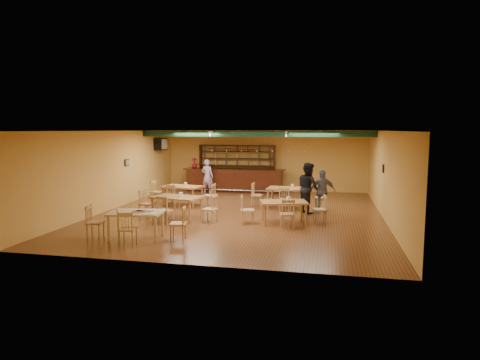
% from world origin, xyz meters
% --- Properties ---
extents(floor, '(12.00, 12.00, 0.00)m').
position_xyz_m(floor, '(0.00, 0.00, 0.00)').
color(floor, '#573018').
rests_on(floor, ground).
extents(ceiling_beam, '(10.00, 0.30, 0.25)m').
position_xyz_m(ceiling_beam, '(0.00, 2.80, 2.87)').
color(ceiling_beam, black).
rests_on(ceiling_beam, ceiling).
extents(track_rail_left, '(0.05, 2.50, 0.05)m').
position_xyz_m(track_rail_left, '(-1.80, 3.40, 2.94)').
color(track_rail_left, silver).
rests_on(track_rail_left, ceiling).
extents(track_rail_right, '(0.05, 2.50, 0.05)m').
position_xyz_m(track_rail_right, '(1.40, 3.40, 2.94)').
color(track_rail_right, silver).
rests_on(track_rail_right, ceiling).
extents(ac_unit, '(0.34, 0.70, 0.48)m').
position_xyz_m(ac_unit, '(-4.80, 4.20, 2.35)').
color(ac_unit, silver).
rests_on(ac_unit, wall_left).
extents(picture_left, '(0.04, 0.34, 0.28)m').
position_xyz_m(picture_left, '(-4.97, 1.00, 1.70)').
color(picture_left, black).
rests_on(picture_left, wall_left).
extents(picture_right, '(0.04, 0.34, 0.28)m').
position_xyz_m(picture_right, '(4.97, 0.50, 1.70)').
color(picture_right, black).
rests_on(picture_right, wall_right).
extents(bar_counter, '(4.99, 0.85, 1.13)m').
position_xyz_m(bar_counter, '(-1.39, 5.15, 0.56)').
color(bar_counter, black).
rests_on(bar_counter, ground).
extents(back_bar_hutch, '(3.86, 0.40, 2.28)m').
position_xyz_m(back_bar_hutch, '(-1.39, 5.78, 1.14)').
color(back_bar_hutch, black).
rests_on(back_bar_hutch, ground).
extents(poinsettia, '(0.36, 0.36, 0.50)m').
position_xyz_m(poinsettia, '(-3.43, 5.15, 1.38)').
color(poinsettia, '#AC0F25').
rests_on(poinsettia, bar_counter).
extents(dining_table_a, '(1.69, 1.19, 0.77)m').
position_xyz_m(dining_table_a, '(-2.67, 1.20, 0.39)').
color(dining_table_a, '#A26F39').
rests_on(dining_table_a, ground).
extents(dining_table_b, '(1.66, 1.07, 0.80)m').
position_xyz_m(dining_table_b, '(1.60, 1.37, 0.40)').
color(dining_table_b, '#A26F39').
rests_on(dining_table_b, ground).
extents(dining_table_c, '(1.76, 1.26, 0.80)m').
position_xyz_m(dining_table_c, '(-1.88, -1.53, 0.40)').
color(dining_table_c, '#A26F39').
rests_on(dining_table_c, ground).
extents(dining_table_d, '(1.65, 1.23, 0.74)m').
position_xyz_m(dining_table_d, '(1.72, -1.38, 0.37)').
color(dining_table_d, '#A26F39').
rests_on(dining_table_d, ground).
extents(near_table, '(1.57, 1.13, 0.78)m').
position_xyz_m(near_table, '(-2.11, -4.16, 0.39)').
color(near_table, tan).
rests_on(near_table, ground).
extents(pizza_tray, '(0.40, 0.40, 0.01)m').
position_xyz_m(pizza_tray, '(-2.01, -4.16, 0.79)').
color(pizza_tray, silver).
rests_on(pizza_tray, near_table).
extents(parmesan_shaker, '(0.08, 0.08, 0.11)m').
position_xyz_m(parmesan_shaker, '(-2.58, -4.31, 0.83)').
color(parmesan_shaker, '#EAE5C6').
rests_on(parmesan_shaker, near_table).
extents(napkin_stack, '(0.23, 0.20, 0.03)m').
position_xyz_m(napkin_stack, '(-1.75, -3.95, 0.79)').
color(napkin_stack, white).
rests_on(napkin_stack, near_table).
extents(pizza_server, '(0.33, 0.11, 0.00)m').
position_xyz_m(pizza_server, '(-1.85, -4.10, 0.80)').
color(pizza_server, silver).
rests_on(pizza_server, pizza_tray).
extents(side_plate, '(0.25, 0.25, 0.01)m').
position_xyz_m(side_plate, '(-1.54, -4.36, 0.78)').
color(side_plate, white).
rests_on(side_plate, near_table).
extents(patron_bar, '(0.67, 0.51, 1.64)m').
position_xyz_m(patron_bar, '(-2.53, 4.33, 0.82)').
color(patron_bar, '#82499E').
rests_on(patron_bar, ground).
extents(patron_right_a, '(1.07, 1.14, 1.86)m').
position_xyz_m(patron_right_a, '(2.40, 0.57, 0.93)').
color(patron_right_a, black).
rests_on(patron_right_a, ground).
extents(patron_right_b, '(1.02, 0.63, 1.62)m').
position_xyz_m(patron_right_b, '(2.92, 0.62, 0.81)').
color(patron_right_b, slate).
rests_on(patron_right_b, ground).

